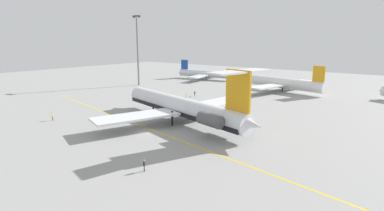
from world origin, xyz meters
The scene contains 11 objects.
ground centered at (0.00, 0.00, 0.00)m, with size 285.70×285.70×0.00m, color gray.
main_jetliner centered at (2.03, 10.23, 3.53)m, with size 43.88×39.25×12.96m.
airliner_far_left centered at (-36.64, 76.25, 2.54)m, with size 28.90×28.69×8.64m.
airliner_mid_left centered at (2.40, 65.21, 2.89)m, with size 32.62×32.54×9.82m.
ground_crew_near_nose centered at (-23.29, -6.26, 1.15)m, with size 0.36×0.33×1.82m.
ground_crew_near_tail centered at (-14.75, 32.03, 1.10)m, with size 0.29×0.37×1.73m.
ground_crew_portside centered at (-15.63, 37.80, 1.09)m, with size 0.30×0.36×1.72m.
ground_crew_starboard centered at (13.35, -13.11, 1.09)m, with size 0.38×0.28×1.72m.
safety_cone_nose centered at (-15.81, 35.72, 0.28)m, with size 0.40×0.40×0.55m, color #EA590F.
taxiway_centreline centered at (0.82, 1.85, 0.00)m, with size 109.43×0.36×0.01m, color gold.
light_mast centered at (-48.46, 44.10, 14.85)m, with size 4.00×0.70×27.25m.
Camera 1 is at (42.79, -40.95, 18.04)m, focal length 28.66 mm.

